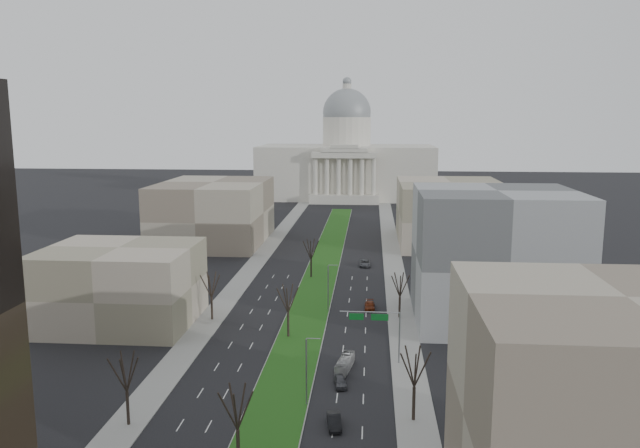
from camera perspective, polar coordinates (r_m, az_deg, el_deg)
The scene contains 25 objects.
ground at distance 145.21m, azimuth -0.03°, elevation -4.95°, with size 600.00×600.00×0.00m, color black.
median at distance 144.21m, azimuth -0.06°, elevation -5.01°, with size 8.00×222.03×0.20m.
sidewalk_left at distance 124.17m, azimuth -9.15°, elevation -7.59°, with size 5.00×330.00×0.15m, color gray.
sidewalk_right at distance 120.84m, azimuth 7.35°, elevation -8.04°, with size 5.00×330.00×0.15m, color gray.
capitol at distance 290.55m, azimuth 2.43°, elevation 5.65°, with size 80.00×46.00×55.00m.
building_beige_left at distance 117.91m, azimuth -17.78°, elevation -5.37°, with size 26.00×22.00×14.00m, color gray.
building_tan_right at distance 61.81m, azimuth 25.46°, elevation -15.86°, with size 26.00×24.00×22.00m, color gray.
building_grey_right at distance 116.86m, azimuth 15.66°, elevation -2.88°, with size 28.00×26.00×24.00m, color slate.
building_far_left at distance 188.01m, azimuth -9.69°, elevation 1.07°, with size 30.00×40.00×18.00m, color gray.
building_far_right at distance 188.52m, azimuth 11.79°, elevation 1.03°, with size 30.00×40.00×18.00m, color gray.
tree_left_mid at distance 79.62m, azimuth -17.34°, elevation -12.67°, with size 5.40×5.40×9.72m.
tree_left_far at distance 115.72m, azimuth -9.92°, elevation -5.41°, with size 5.28×5.28×9.50m.
tree_right_mid at distance 78.03m, azimuth 8.66°, elevation -12.67°, with size 5.52×5.52×9.94m.
tree_right_far at distance 116.13m, azimuth 7.33°, elevation -5.45°, with size 5.04×5.04×9.07m.
tree_median_a at distance 68.33m, azimuth -7.59°, elevation -16.16°, with size 5.40×5.40×9.72m.
tree_median_b at distance 105.22m, azimuth -2.94°, elevation -6.72°, with size 5.40×5.40×9.72m.
tree_median_c at distance 143.78m, azimuth -0.82°, elevation -2.24°, with size 5.40×5.40×9.72m.
streetlamp_median_b at distance 81.89m, azimuth -1.21°, elevation -13.23°, with size 1.90×0.20×9.16m.
streetlamp_median_c at distance 119.61m, azimuth 0.78°, elevation -5.78°, with size 1.90×0.20×9.16m.
mast_arm_signs at distance 95.11m, azimuth 5.65°, elevation -9.12°, with size 9.12×0.24×8.09m.
car_grey_near at distance 88.99m, azimuth 1.87°, elevation -14.19°, with size 1.60×3.97×1.35m, color #424349.
car_black at distance 78.50m, azimuth 1.31°, elevation -17.57°, with size 1.57×4.50×1.48m, color black.
car_red at distance 122.34m, azimuth 4.57°, elevation -7.45°, with size 1.96×4.83×1.40m, color #65240D.
car_grey_far at distance 156.69m, azimuth 4.13°, elevation -3.59°, with size 2.60×5.63×1.57m, color #494B51.
box_van at distance 94.10m, azimuth 2.29°, elevation -12.62°, with size 1.65×7.03×1.96m, color silver.
Camera 1 is at (11.66, -20.01, 36.68)m, focal length 35.00 mm.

